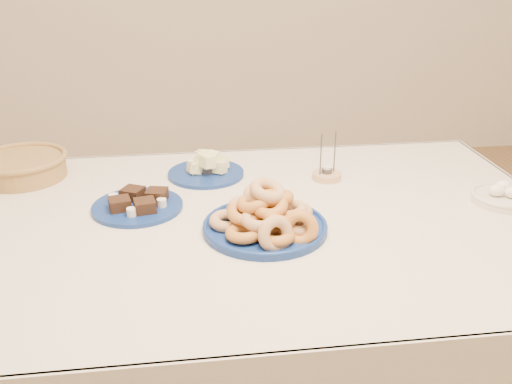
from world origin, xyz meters
TOP-DOWN VIEW (x-y plane):
  - dining_table at (0.00, 0.00)m, footprint 1.71×1.11m
  - donut_platter at (0.02, -0.08)m, footprint 0.39×0.39m
  - melon_plate at (-0.11, 0.33)m, footprint 0.29×0.29m
  - brownie_plate at (-0.31, 0.10)m, footprint 0.29×0.29m
  - wicker_basket at (-0.68, 0.39)m, footprint 0.30×0.30m
  - candle_holder at (0.26, 0.25)m, footprint 0.12×0.12m
  - egg_bowl at (0.72, 0.01)m, footprint 0.21×0.21m

SIDE VIEW (x-z plane):
  - dining_table at x=0.00m, z-range 0.27..1.02m
  - brownie_plate at x=-0.31m, z-range 0.74..0.79m
  - candle_holder at x=0.26m, z-range 0.69..0.84m
  - egg_bowl at x=0.72m, z-range 0.74..0.80m
  - melon_plate at x=-0.11m, z-range 0.73..0.82m
  - donut_platter at x=0.02m, z-range 0.72..0.86m
  - wicker_basket at x=-0.68m, z-range 0.75..0.83m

